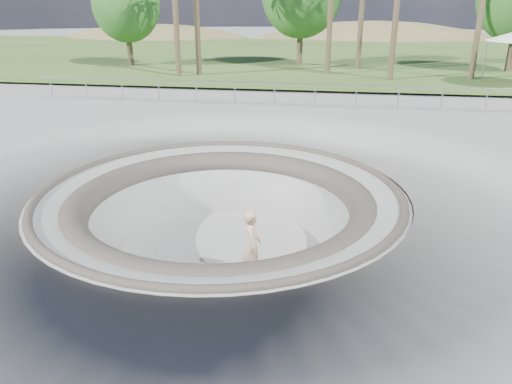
# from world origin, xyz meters

# --- Properties ---
(ground) EXTENTS (180.00, 180.00, 0.00)m
(ground) POSITION_xyz_m (0.00, 0.00, 0.00)
(ground) COLOR #9F9E9A
(ground) RESTS_ON ground
(skate_bowl) EXTENTS (14.00, 14.00, 4.10)m
(skate_bowl) POSITION_xyz_m (0.00, 0.00, -1.83)
(skate_bowl) COLOR #9F9E9A
(skate_bowl) RESTS_ON ground
(grass_strip) EXTENTS (180.00, 36.00, 0.12)m
(grass_strip) POSITION_xyz_m (0.00, 34.00, 0.22)
(grass_strip) COLOR #3B5823
(grass_strip) RESTS_ON ground
(distant_hills) EXTENTS (103.20, 45.00, 28.60)m
(distant_hills) POSITION_xyz_m (3.78, 57.17, -7.02)
(distant_hills) COLOR brown
(distant_hills) RESTS_ON ground
(safety_railing) EXTENTS (25.00, 0.06, 1.03)m
(safety_railing) POSITION_xyz_m (0.00, 12.00, 0.69)
(safety_railing) COLOR gray
(safety_railing) RESTS_ON ground
(skateboard) EXTENTS (0.87, 0.36, 0.09)m
(skateboard) POSITION_xyz_m (1.15, -1.48, -1.83)
(skateboard) COLOR #9B6E3E
(skateboard) RESTS_ON ground
(skater) EXTENTS (0.61, 0.81, 1.98)m
(skater) POSITION_xyz_m (1.15, -1.48, -0.82)
(skater) COLOR tan
(skater) RESTS_ON skateboard
(bushy_tree_left) EXTENTS (4.98, 4.53, 7.19)m
(bushy_tree_left) POSITION_xyz_m (-12.54, 24.21, 4.63)
(bushy_tree_left) COLOR brown
(bushy_tree_left) RESTS_ON ground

